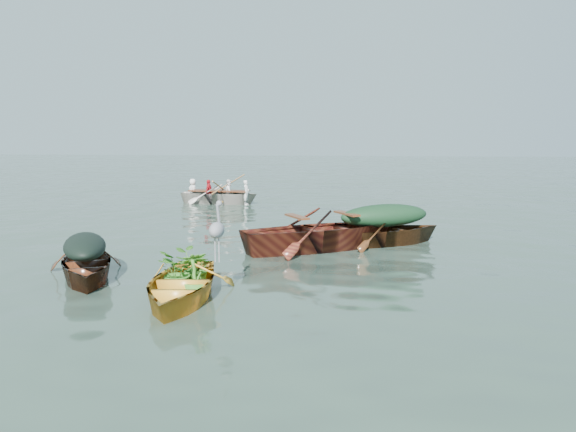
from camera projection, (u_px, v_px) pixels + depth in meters
The scene contains 13 objects.
ground at pixel (298, 266), 10.67m from camera, with size 140.00×140.00×0.00m, color #32463A.
yellow_dinghy at pixel (181, 300), 8.38m from camera, with size 1.42×3.28×0.89m, color #BF8025.
dark_covered_boat at pixel (86, 278), 9.71m from camera, with size 1.27×3.42×0.84m, color #542C13.
green_tarp_boat at pixel (384, 245), 12.80m from camera, with size 1.25×4.02×0.91m, color #542C13.
open_wooden_boat at pixel (322, 250), 12.23m from camera, with size 1.56×5.02×1.21m, color maroon.
rowed_boat at pixel (219, 204), 20.89m from camera, with size 1.22×4.08×0.96m, color beige.
dark_tarp_cover at pixel (85, 243), 9.62m from camera, with size 0.70×1.88×0.40m, color black.
green_tarp_cover at pixel (385, 214), 12.70m from camera, with size 0.69×2.21×0.52m, color #13301D.
thwart_benches at pixel (322, 221), 12.15m from camera, with size 0.94×2.51×0.04m, color #522713, non-canonical shape.
heron at pixel (217, 240), 8.29m from camera, with size 0.28×0.40×0.92m, color gray, non-canonical shape.
dinghy_weeds at pixel (189, 245), 8.82m from camera, with size 0.70×0.90×0.60m, color #2F651A.
rowers at pixel (219, 181), 20.77m from camera, with size 1.10×2.85×0.76m, color silver.
oars at pixel (219, 190), 20.82m from camera, with size 2.60×0.60×0.06m, color #A06D3C, non-canonical shape.
Camera 1 is at (1.28, -10.36, 2.40)m, focal length 35.00 mm.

